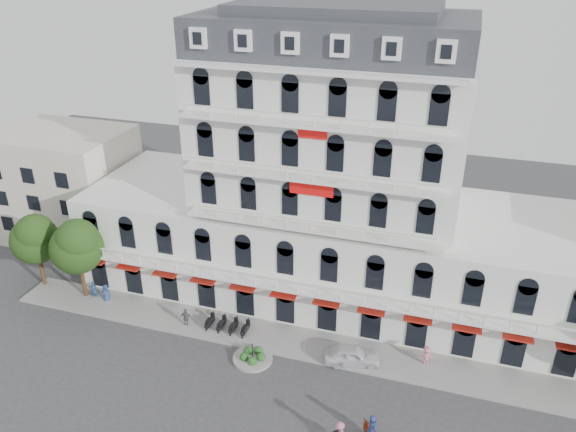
{
  "coord_description": "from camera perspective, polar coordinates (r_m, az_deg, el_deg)",
  "views": [
    {
      "loc": [
        10.15,
        -26.49,
        30.34
      ],
      "look_at": [
        -1.3,
        10.0,
        11.19
      ],
      "focal_mm": 35.0,
      "sensor_mm": 36.0,
      "label": 1
    }
  ],
  "objects": [
    {
      "name": "ground",
      "position": [
        41.54,
        -2.58,
        -20.36
      ],
      "size": [
        120.0,
        120.0,
        0.0
      ],
      "primitive_type": "plane",
      "color": "#38383A",
      "rests_on": "ground"
    },
    {
      "name": "sidewalk",
      "position": [
        47.73,
        1.16,
        -12.75
      ],
      "size": [
        53.0,
        4.0,
        0.16
      ],
      "primitive_type": "cube",
      "color": "gray",
      "rests_on": "ground"
    },
    {
      "name": "main_building",
      "position": [
        49.97,
        4.18,
        2.46
      ],
      "size": [
        45.0,
        15.0,
        25.8
      ],
      "color": "silver",
      "rests_on": "ground"
    },
    {
      "name": "flank_building_west",
      "position": [
        66.07,
        -21.69,
        3.02
      ],
      "size": [
        14.0,
        10.0,
        12.0
      ],
      "primitive_type": "cube",
      "color": "beige",
      "rests_on": "ground"
    },
    {
      "name": "traffic_island",
      "position": [
        46.19,
        -3.61,
        -14.11
      ],
      "size": [
        3.2,
        3.2,
        1.6
      ],
      "color": "gray",
      "rests_on": "ground"
    },
    {
      "name": "parked_scooter_row",
      "position": [
        49.38,
        -6.14,
        -11.5
      ],
      "size": [
        4.4,
        1.8,
        1.1
      ],
      "primitive_type": null,
      "color": "black",
      "rests_on": "ground"
    },
    {
      "name": "tree_west_outer",
      "position": [
        57.08,
        -24.35,
        -1.94
      ],
      "size": [
        4.5,
        4.48,
        7.76
      ],
      "color": "#382314",
      "rests_on": "ground"
    },
    {
      "name": "tree_west_inner",
      "position": [
        53.56,
        -20.69,
        -2.69
      ],
      "size": [
        4.76,
        4.76,
        8.25
      ],
      "color": "#382314",
      "rests_on": "ground"
    },
    {
      "name": "parked_car",
      "position": [
        45.78,
        6.53,
        -13.85
      ],
      "size": [
        4.81,
        2.83,
        1.54
      ],
      "primitive_type": "imported",
      "rotation": [
        0.0,
        0.0,
        1.81
      ],
      "color": "silver",
      "rests_on": "ground"
    },
    {
      "name": "rider_east",
      "position": [
        40.18,
        8.53,
        -20.55
      ],
      "size": [
        1.29,
        1.33,
        2.15
      ],
      "rotation": [
        0.0,
        0.0,
        2.33
      ],
      "color": "maroon",
      "rests_on": "ground"
    },
    {
      "name": "pedestrian_left",
      "position": [
        54.75,
        -18.0,
        -7.45
      ],
      "size": [
        0.98,
        0.77,
        1.75
      ],
      "primitive_type": "imported",
      "rotation": [
        0.0,
        0.0,
        0.28
      ],
      "color": "navy",
      "rests_on": "ground"
    },
    {
      "name": "pedestrian_mid",
      "position": [
        49.84,
        -10.31,
        -10.13
      ],
      "size": [
        1.09,
        0.56,
        1.78
      ],
      "primitive_type": "imported",
      "rotation": [
        0.0,
        0.0,
        3.26
      ],
      "color": "#515158",
      "rests_on": "ground"
    },
    {
      "name": "pedestrian_right",
      "position": [
        46.51,
        13.88,
        -13.65
      ],
      "size": [
        1.2,
        0.76,
        1.77
      ],
      "primitive_type": "imported",
      "rotation": [
        0.0,
        0.0,
        3.23
      ],
      "color": "#CF6D86",
      "rests_on": "ground"
    },
    {
      "name": "pedestrian_far",
      "position": [
        55.42,
        -19.1,
        -7.17
      ],
      "size": [
        0.77,
        0.68,
        1.77
      ],
      "primitive_type": "imported",
      "rotation": [
        0.0,
        0.0,
        0.48
      ],
      "color": "navy",
      "rests_on": "ground"
    }
  ]
}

